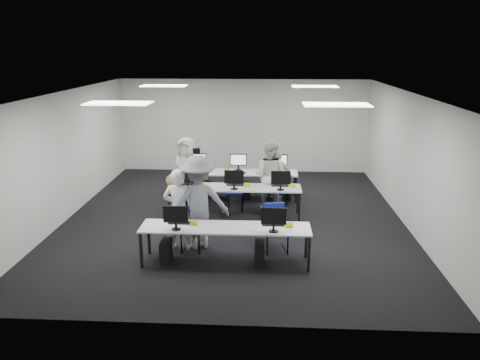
# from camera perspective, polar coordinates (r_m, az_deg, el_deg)

# --- Properties ---
(room) EXTENTS (9.00, 9.02, 3.00)m
(room) POSITION_cam_1_polar(r_m,az_deg,el_deg) (10.89, -0.75, 2.72)
(room) COLOR black
(room) RESTS_ON ground
(ceiling_panels) EXTENTS (5.20, 4.60, 0.02)m
(ceiling_panels) POSITION_cam_1_polar(r_m,az_deg,el_deg) (10.65, -0.78, 10.53)
(ceiling_panels) COLOR white
(ceiling_panels) RESTS_ON room
(desk_front) EXTENTS (3.20, 0.70, 0.73)m
(desk_front) POSITION_cam_1_polar(r_m,az_deg,el_deg) (8.85, -1.79, -6.03)
(desk_front) COLOR silver
(desk_front) RESTS_ON ground
(desk_mid) EXTENTS (3.20, 0.70, 0.73)m
(desk_mid) POSITION_cam_1_polar(r_m,az_deg,el_deg) (11.30, -0.67, -1.09)
(desk_mid) COLOR silver
(desk_mid) RESTS_ON ground
(desk_back) EXTENTS (3.20, 0.70, 0.73)m
(desk_back) POSITION_cam_1_polar(r_m,az_deg,el_deg) (12.64, -0.24, 0.77)
(desk_back) COLOR silver
(desk_back) RESTS_ON ground
(equipment_front) EXTENTS (2.51, 0.41, 1.19)m
(equipment_front) POSITION_cam_1_polar(r_m,az_deg,el_deg) (8.98, -3.01, -7.96)
(equipment_front) COLOR #0B3694
(equipment_front) RESTS_ON desk_front
(equipment_mid) EXTENTS (2.91, 0.41, 1.19)m
(equipment_mid) POSITION_cam_1_polar(r_m,az_deg,el_deg) (11.39, -1.63, -2.65)
(equipment_mid) COLOR white
(equipment_mid) RESTS_ON desk_mid
(equipment_back) EXTENTS (2.91, 0.41, 1.19)m
(equipment_back) POSITION_cam_1_polar(r_m,az_deg,el_deg) (12.73, 0.62, -0.62)
(equipment_back) COLOR white
(equipment_back) RESTS_ON desk_back
(chair_0) EXTENTS (0.43, 0.46, 0.81)m
(chair_0) POSITION_cam_1_polar(r_m,az_deg,el_deg) (9.61, -5.81, -7.01)
(chair_0) COLOR navy
(chair_0) RESTS_ON ground
(chair_1) EXTENTS (0.55, 0.58, 0.94)m
(chair_1) POSITION_cam_1_polar(r_m,az_deg,el_deg) (9.57, 4.29, -6.82)
(chair_1) COLOR navy
(chair_1) RESTS_ON ground
(chair_2) EXTENTS (0.56, 0.59, 0.90)m
(chair_2) POSITION_cam_1_polar(r_m,az_deg,el_deg) (11.97, -5.92, -2.18)
(chair_2) COLOR navy
(chair_2) RESTS_ON ground
(chair_3) EXTENTS (0.46, 0.50, 0.87)m
(chair_3) POSITION_cam_1_polar(r_m,az_deg,el_deg) (11.84, -0.68, -2.34)
(chair_3) COLOR navy
(chair_3) RESTS_ON ground
(chair_4) EXTENTS (0.46, 0.49, 0.85)m
(chair_4) POSITION_cam_1_polar(r_m,az_deg,el_deg) (11.96, 4.41, -2.23)
(chair_4) COLOR navy
(chair_4) RESTS_ON ground
(chair_5) EXTENTS (0.62, 0.64, 0.97)m
(chair_5) POSITION_cam_1_polar(r_m,az_deg,el_deg) (12.44, -6.01, -1.38)
(chair_5) COLOR navy
(chair_5) RESTS_ON ground
(chair_6) EXTENTS (0.44, 0.48, 0.89)m
(chair_6) POSITION_cam_1_polar(r_m,az_deg,el_deg) (12.17, -0.58, -1.79)
(chair_6) COLOR navy
(chair_6) RESTS_ON ground
(chair_7) EXTENTS (0.46, 0.50, 0.84)m
(chair_7) POSITION_cam_1_polar(r_m,az_deg,el_deg) (12.32, 4.92, -1.72)
(chair_7) COLOR navy
(chair_7) RESTS_ON ground
(handbag) EXTENTS (0.42, 0.28, 0.33)m
(handbag) POSITION_cam_1_polar(r_m,az_deg,el_deg) (11.33, -8.04, -0.07)
(handbag) COLOR tan
(handbag) RESTS_ON desk_mid
(student_0) EXTENTS (0.64, 0.44, 1.70)m
(student_0) POSITION_cam_1_polar(r_m,az_deg,el_deg) (9.46, -7.47, -3.60)
(student_0) COLOR silver
(student_0) RESTS_ON ground
(student_1) EXTENTS (1.05, 0.94, 1.79)m
(student_1) POSITION_cam_1_polar(r_m,az_deg,el_deg) (11.71, 3.65, 0.59)
(student_1) COLOR silver
(student_1) RESTS_ON ground
(student_2) EXTENTS (1.00, 0.83, 1.75)m
(student_2) POSITION_cam_1_polar(r_m,az_deg,el_deg) (12.27, -6.48, 1.14)
(student_2) COLOR silver
(student_2) RESTS_ON ground
(student_3) EXTENTS (0.94, 0.59, 1.49)m
(student_3) POSITION_cam_1_polar(r_m,az_deg,el_deg) (11.97, 4.47, 0.18)
(student_3) COLOR silver
(student_3) RESTS_ON ground
(photographer) EXTENTS (1.39, 1.00, 1.93)m
(photographer) POSITION_cam_1_polar(r_m,az_deg,el_deg) (9.47, -5.08, -2.74)
(photographer) COLOR gray
(photographer) RESTS_ON ground
(dslr_camera) EXTENTS (0.18, 0.21, 0.10)m
(dslr_camera) POSITION_cam_1_polar(r_m,az_deg,el_deg) (9.37, -5.35, 3.59)
(dslr_camera) COLOR black
(dslr_camera) RESTS_ON photographer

